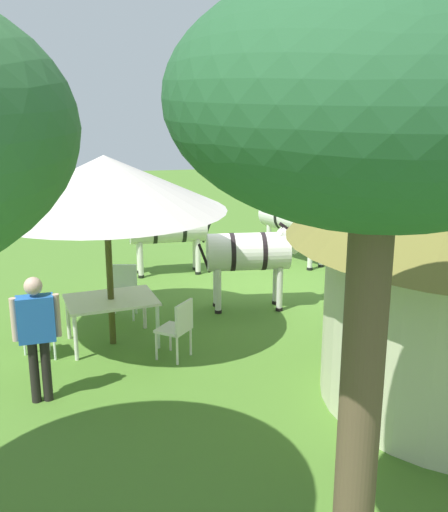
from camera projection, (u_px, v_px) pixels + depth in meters
The scene contains 12 objects.
ground_plane at pixel (273, 294), 12.09m from camera, with size 36.00×36.00×0.00m, color #4D7B2A.
shade_umbrella at pixel (105, 183), 9.16m from camera, with size 3.60×3.60×2.94m.
patio_dining_table at pixel (111, 303), 9.66m from camera, with size 1.49×1.18×0.74m.
patio_chair_east_end at pixel (124, 287), 10.87m from camera, with size 0.52×0.50×0.90m.
patio_chair_west_end at pixel (32, 326), 9.15m from camera, with size 0.53×0.54×0.90m.
patio_chair_near_lawn at pixel (178, 326), 9.15m from camera, with size 0.60×0.61×0.90m.
guest_beside_umbrella at pixel (37, 328), 7.80m from camera, with size 0.60×0.25×1.67m.
standing_watcher at pixel (382, 212), 14.84m from camera, with size 0.34×0.56×1.64m.
zebra_nearest_camera at pixel (251, 253), 11.08m from camera, with size 2.13×0.80×1.59m.
zebra_by_umbrella at pixel (293, 218), 14.01m from camera, with size 1.42×2.13×1.56m.
zebra_toward_hut at pixel (165, 229), 13.13m from camera, with size 2.28×0.65×1.53m.
acacia_tree_behind_hut at pixel (380, 109), 3.57m from camera, with size 2.48×2.48×4.62m.
Camera 1 is at (3.25, 11.01, 3.96)m, focal length 43.90 mm.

